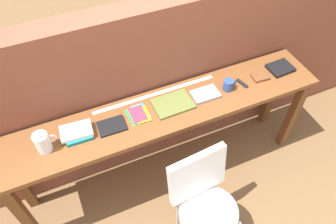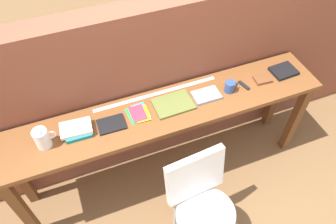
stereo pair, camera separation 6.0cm
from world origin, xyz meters
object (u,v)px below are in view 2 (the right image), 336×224
Objects in this scene: chair_white_moulded at (202,201)px; book_stack_leftmost at (77,130)px; leather_journal_brown at (262,79)px; pitcher_white at (42,138)px; book_open_centre at (173,104)px; magazine_cycling at (111,124)px; book_repair_rightmost at (284,71)px; multitool_folded at (244,85)px; mug at (230,87)px; pamphlet_pile_colourful at (139,113)px.

book_stack_leftmost is (-0.69, 0.64, 0.38)m from chair_white_moulded.
book_stack_leftmost is 1.48m from leather_journal_brown.
pitcher_white is at bearing -172.61° from book_stack_leftmost.
book_open_centre is at bearing -176.69° from leather_journal_brown.
leather_journal_brown is at bearing 1.62° from magazine_cycling.
pitcher_white reaches higher than chair_white_moulded.
magazine_cycling is 0.67× the size of book_open_centre.
book_repair_rightmost is (0.21, 0.02, 0.00)m from leather_journal_brown.
pitcher_white is 1.71m from leather_journal_brown.
pitcher_white is at bearing -179.76° from multitool_folded.
mug reaches higher than book_open_centre.
magazine_cycling is 0.48m from book_open_centre.
book_stack_leftmost is 2.05× the size of mug.
pitcher_white is 1.41× the size of leather_journal_brown.
book_stack_leftmost is 1.69m from book_repair_rightmost.
pitcher_white reaches higher than magazine_cycling.
book_stack_leftmost reaches higher than magazine_cycling.
magazine_cycling is 1.46m from book_repair_rightmost.
mug is at bearing 0.12° from pitcher_white.
chair_white_moulded is at bearing -33.81° from pitcher_white.
pitcher_white reaches higher than book_repair_rightmost.
leather_journal_brown is (1.24, 0.01, 0.00)m from magazine_cycling.
mug is 0.85× the size of leather_journal_brown.
book_repair_rightmost is (0.51, 0.03, -0.03)m from mug.
mug is (0.46, -0.02, 0.03)m from book_open_centre.
pamphlet_pile_colourful is at bearing 2.87° from pitcher_white.
leather_journal_brown is at bearing 0.34° from pitcher_white.
pamphlet_pile_colourful is 0.73m from mug.
book_stack_leftmost is 1.16× the size of magazine_cycling.
pitcher_white is at bearing 146.19° from chair_white_moulded.
multitool_folded is at bearing 1.45° from magazine_cycling.
magazine_cycling is 1.07m from multitool_folded.
magazine_cycling is at bearing -172.30° from pamphlet_pile_colourful.
chair_white_moulded is 0.84m from magazine_cycling.
book_stack_leftmost reaches higher than book_open_centre.
book_open_centre is at bearing 177.81° from book_repair_rightmost.
book_open_centre is (0.72, -0.01, -0.02)m from book_stack_leftmost.
leather_journal_brown is at bearing -177.38° from book_repair_rightmost.
book_repair_rightmost is at bearing 2.96° from mug.
pitcher_white is 0.23m from book_stack_leftmost.
mug reaches higher than pamphlet_pile_colourful.
mug is at bearing 1.26° from magazine_cycling.
book_stack_leftmost reaches higher than chair_white_moulded.
book_stack_leftmost is at bearing 137.08° from chair_white_moulded.
multitool_folded is at bearing -2.60° from book_open_centre.
mug reaches higher than magazine_cycling.
mug is (1.18, -0.03, 0.02)m from book_stack_leftmost.
book_stack_leftmost is 1.20× the size of pamphlet_pile_colourful.
leather_journal_brown is at bearing 38.09° from chair_white_moulded.
magazine_cycling is at bearing -178.94° from book_open_centre.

